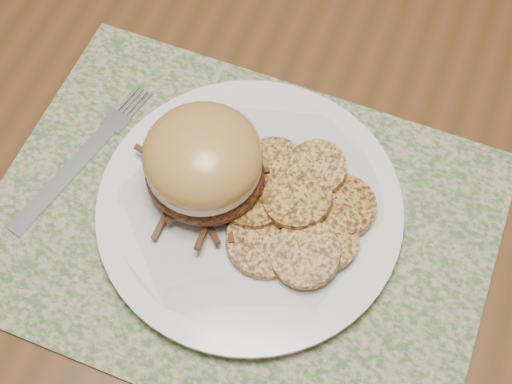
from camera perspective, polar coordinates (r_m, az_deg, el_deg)
ground at (r=1.40m, az=-5.59°, el=-11.53°), size 3.50×3.50×0.00m
dining_table at (r=0.79m, az=-9.80°, el=2.39°), size 1.50×0.90×0.75m
placemat at (r=0.65m, az=-1.35°, el=-2.64°), size 0.45×0.33×0.00m
dinner_plate at (r=0.65m, az=-0.51°, el=-1.35°), size 0.26×0.26×0.02m
pork_sandwich at (r=0.61m, az=-4.22°, el=2.35°), size 0.11×0.11×0.08m
roasted_potatoes at (r=0.63m, az=3.27°, el=-1.45°), size 0.15×0.15×0.04m
fork at (r=0.70m, az=-13.62°, el=2.77°), size 0.06×0.19×0.00m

